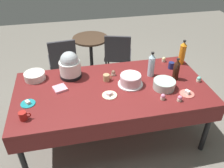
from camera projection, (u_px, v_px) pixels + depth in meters
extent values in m
plane|color=slate|center=(112.00, 133.00, 3.07)|extent=(9.00, 9.00, 0.00)
cube|color=maroon|center=(112.00, 89.00, 2.66)|extent=(2.20, 1.10, 0.04)
cylinder|color=black|center=(22.00, 158.00, 2.32)|extent=(0.06, 0.06, 0.71)
cylinder|color=black|center=(207.00, 128.00, 2.67)|extent=(0.06, 0.06, 0.71)
cylinder|color=black|center=(30.00, 101.00, 3.08)|extent=(0.06, 0.06, 0.71)
cylinder|color=black|center=(173.00, 83.00, 3.42)|extent=(0.06, 0.06, 0.71)
cube|color=maroon|center=(123.00, 130.00, 2.28)|extent=(2.20, 0.01, 0.18)
cube|color=maroon|center=(104.00, 73.00, 3.16)|extent=(2.20, 0.01, 0.18)
cylinder|color=silver|center=(130.00, 84.00, 2.69)|extent=(0.29, 0.29, 0.01)
cylinder|color=beige|center=(131.00, 80.00, 2.66)|extent=(0.24, 0.24, 0.11)
cylinder|color=silver|center=(131.00, 75.00, 2.63)|extent=(0.24, 0.24, 0.01)
cylinder|color=black|center=(71.00, 75.00, 2.83)|extent=(0.26, 0.26, 0.04)
cylinder|color=white|center=(70.00, 68.00, 2.77)|extent=(0.25, 0.25, 0.16)
sphere|color=#B2BCC1|center=(69.00, 60.00, 2.72)|extent=(0.22, 0.22, 0.22)
cylinder|color=#B2C6BC|center=(164.00, 84.00, 2.61)|extent=(0.25, 0.25, 0.10)
cylinder|color=silver|center=(35.00, 76.00, 2.77)|extent=(0.25, 0.25, 0.09)
cylinder|color=teal|center=(28.00, 104.00, 2.40)|extent=(0.15, 0.15, 0.01)
cube|color=white|center=(28.00, 102.00, 2.39)|extent=(0.06, 0.07, 0.03)
cylinder|color=beige|center=(110.00, 95.00, 2.52)|extent=(0.16, 0.16, 0.01)
cube|color=beige|center=(110.00, 94.00, 2.51)|extent=(0.07, 0.07, 0.03)
cylinder|color=#E07266|center=(187.00, 94.00, 2.54)|extent=(0.16, 0.16, 0.01)
cube|color=white|center=(187.00, 92.00, 2.53)|extent=(0.06, 0.07, 0.04)
cylinder|color=beige|center=(198.00, 80.00, 2.74)|extent=(0.05, 0.05, 0.03)
sphere|color=#6BC6B2|center=(199.00, 78.00, 2.72)|extent=(0.05, 0.05, 0.05)
cylinder|color=beige|center=(163.00, 98.00, 2.46)|extent=(0.05, 0.05, 0.03)
sphere|color=pink|center=(163.00, 96.00, 2.45)|extent=(0.05, 0.05, 0.05)
cylinder|color=beige|center=(113.00, 74.00, 2.86)|extent=(0.05, 0.05, 0.03)
sphere|color=brown|center=(113.00, 72.00, 2.84)|extent=(0.05, 0.05, 0.05)
cylinder|color=beige|center=(164.00, 61.00, 3.14)|extent=(0.05, 0.05, 0.03)
sphere|color=beige|center=(164.00, 59.00, 3.12)|extent=(0.05, 0.05, 0.05)
cylinder|color=beige|center=(179.00, 100.00, 2.44)|extent=(0.05, 0.05, 0.03)
sphere|color=pink|center=(180.00, 98.00, 2.42)|extent=(0.05, 0.05, 0.05)
cylinder|color=orange|center=(182.00, 55.00, 3.03)|extent=(0.08, 0.08, 0.26)
cone|color=orange|center=(184.00, 44.00, 2.94)|extent=(0.07, 0.07, 0.05)
cylinder|color=black|center=(185.00, 41.00, 2.92)|extent=(0.04, 0.04, 0.02)
cylinder|color=silver|center=(151.00, 67.00, 2.79)|extent=(0.08, 0.08, 0.25)
cone|color=silver|center=(153.00, 56.00, 2.71)|extent=(0.07, 0.07, 0.05)
cylinder|color=black|center=(153.00, 53.00, 2.69)|extent=(0.04, 0.04, 0.02)
cylinder|color=#33190F|center=(176.00, 71.00, 2.74)|extent=(0.07, 0.07, 0.21)
cone|color=#33190F|center=(178.00, 62.00, 2.66)|extent=(0.07, 0.07, 0.05)
cylinder|color=black|center=(178.00, 59.00, 2.64)|extent=(0.03, 0.03, 0.02)
cylinder|color=#B2231E|center=(23.00, 116.00, 2.19)|extent=(0.07, 0.07, 0.09)
torus|color=#B2231E|center=(28.00, 115.00, 2.20)|extent=(0.06, 0.01, 0.06)
cylinder|color=navy|center=(171.00, 65.00, 2.98)|extent=(0.07, 0.07, 0.09)
torus|color=navy|center=(175.00, 65.00, 2.98)|extent=(0.06, 0.01, 0.06)
cylinder|color=tan|center=(106.00, 78.00, 2.74)|extent=(0.08, 0.08, 0.08)
torus|color=tan|center=(110.00, 77.00, 2.75)|extent=(0.05, 0.01, 0.05)
cube|color=pink|center=(60.00, 88.00, 2.61)|extent=(0.18, 0.18, 0.02)
cube|color=#333338|center=(63.00, 60.00, 3.85)|extent=(0.48, 0.48, 0.05)
cube|color=#333338|center=(62.00, 53.00, 3.56)|extent=(0.42, 0.08, 0.40)
cylinder|color=black|center=(73.00, 65.00, 4.17)|extent=(0.03, 0.03, 0.40)
cylinder|color=black|center=(52.00, 68.00, 4.08)|extent=(0.03, 0.03, 0.40)
cylinder|color=black|center=(77.00, 76.00, 3.87)|extent=(0.03, 0.03, 0.40)
cylinder|color=black|center=(54.00, 79.00, 3.78)|extent=(0.03, 0.03, 0.40)
cube|color=#333338|center=(118.00, 55.00, 4.01)|extent=(0.55, 0.55, 0.05)
cube|color=#333338|center=(118.00, 48.00, 3.72)|extent=(0.41, 0.16, 0.40)
cylinder|color=black|center=(129.00, 61.00, 4.28)|extent=(0.04, 0.04, 0.40)
cylinder|color=black|center=(108.00, 60.00, 4.31)|extent=(0.04, 0.04, 0.40)
cylinder|color=black|center=(128.00, 72.00, 3.97)|extent=(0.04, 0.04, 0.40)
cylinder|color=black|center=(106.00, 71.00, 4.00)|extent=(0.04, 0.04, 0.40)
cylinder|color=#473323|center=(90.00, 38.00, 3.90)|extent=(0.60, 0.60, 0.03)
cylinder|color=black|center=(91.00, 57.00, 4.09)|extent=(0.06, 0.06, 0.67)
cylinder|color=black|center=(92.00, 73.00, 4.29)|extent=(0.44, 0.44, 0.02)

